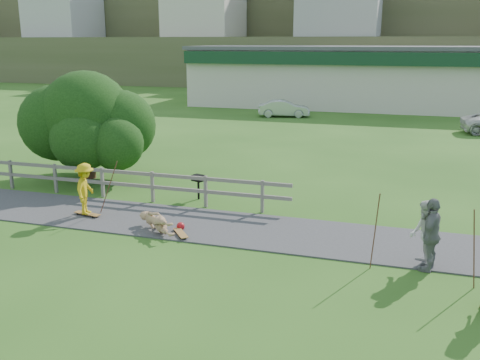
{
  "coord_description": "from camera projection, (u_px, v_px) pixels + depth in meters",
  "views": [
    {
      "loc": [
        6.38,
        -13.02,
        5.51
      ],
      "look_at": [
        1.64,
        2.0,
        1.41
      ],
      "focal_mm": 40.0,
      "sensor_mm": 36.0,
      "label": 1
    }
  ],
  "objects": [
    {
      "name": "ground",
      "position": [
        164.0,
        240.0,
        15.26
      ],
      "size": [
        260.0,
        260.0,
        0.0
      ],
      "primitive_type": "plane",
      "color": "#275317",
      "rests_on": "ground"
    },
    {
      "name": "path",
      "position": [
        185.0,
        223.0,
        16.64
      ],
      "size": [
        34.0,
        3.0,
        0.04
      ],
      "primitive_type": "cube",
      "color": "#323234",
      "rests_on": "ground"
    },
    {
      "name": "fence",
      "position": [
        87.0,
        177.0,
        19.47
      ],
      "size": [
        15.05,
        0.1,
        1.1
      ],
      "color": "#66625A",
      "rests_on": "ground"
    },
    {
      "name": "strip_mall",
      "position": [
        382.0,
        76.0,
        45.69
      ],
      "size": [
        32.5,
        10.75,
        5.1
      ],
      "color": "beige",
      "rests_on": "ground"
    },
    {
      "name": "skater_rider",
      "position": [
        86.0,
        192.0,
        17.1
      ],
      "size": [
        0.87,
        1.2,
        1.67
      ],
      "primitive_type": "imported",
      "rotation": [
        0.0,
        0.0,
        1.83
      ],
      "color": "gold",
      "rests_on": "ground"
    },
    {
      "name": "skater_fallen",
      "position": [
        157.0,
        222.0,
        15.82
      ],
      "size": [
        1.36,
        1.61,
        0.62
      ],
      "primitive_type": "imported",
      "rotation": [
        0.0,
        0.0,
        0.92
      ],
      "color": "tan",
      "rests_on": "ground"
    },
    {
      "name": "spectator_a",
      "position": [
        424.0,
        234.0,
        13.25
      ],
      "size": [
        0.77,
        0.93,
        1.72
      ],
      "primitive_type": "imported",
      "rotation": [
        0.0,
        0.0,
        4.87
      ],
      "color": "beige",
      "rests_on": "ground"
    },
    {
      "name": "spectator_b",
      "position": [
        431.0,
        235.0,
        13.04
      ],
      "size": [
        0.75,
        1.17,
        1.86
      ],
      "primitive_type": "imported",
      "rotation": [
        0.0,
        0.0,
        4.42
      ],
      "color": "slate",
      "rests_on": "ground"
    },
    {
      "name": "car_silver",
      "position": [
        284.0,
        108.0,
        39.95
      ],
      "size": [
        4.0,
        2.12,
        1.25
      ],
      "primitive_type": "imported",
      "rotation": [
        0.0,
        0.0,
        1.79
      ],
      "color": "#B3B6BB",
      "rests_on": "ground"
    },
    {
      "name": "tree",
      "position": [
        88.0,
        137.0,
        21.78
      ],
      "size": [
        5.89,
        5.89,
        3.46
      ],
      "primitive_type": null,
      "color": "black",
      "rests_on": "ground"
    },
    {
      "name": "bbq",
      "position": [
        198.0,
        187.0,
        19.12
      ],
      "size": [
        0.49,
        0.43,
        0.89
      ],
      "primitive_type": null,
      "rotation": [
        0.0,
        0.0,
        -0.33
      ],
      "color": "black",
      "rests_on": "ground"
    },
    {
      "name": "longboard_rider",
      "position": [
        87.0,
        215.0,
        17.29
      ],
      "size": [
        0.99,
        0.41,
        0.11
      ],
      "primitive_type": null,
      "rotation": [
        0.0,
        0.0,
        -0.19
      ],
      "color": "olive",
      "rests_on": "ground"
    },
    {
      "name": "longboard_fallen",
      "position": [
        181.0,
        234.0,
        15.56
      ],
      "size": [
        0.75,
        0.85,
        0.1
      ],
      "primitive_type": null,
      "rotation": [
        0.0,
        0.0,
        -0.89
      ],
      "color": "olive",
      "rests_on": "ground"
    },
    {
      "name": "helmet",
      "position": [
        181.0,
        226.0,
        16.01
      ],
      "size": [
        0.25,
        0.25,
        0.25
      ],
      "primitive_type": "sphere",
      "color": "#A81318",
      "rests_on": "ground"
    },
    {
      "name": "pole_rider",
      "position": [
        108.0,
        186.0,
        17.25
      ],
      "size": [
        0.03,
        0.03,
        1.96
      ],
      "primitive_type": "cylinder",
      "color": "#563022",
      "rests_on": "ground"
    },
    {
      "name": "pole_spec_left",
      "position": [
        375.0,
        232.0,
        13.1
      ],
      "size": [
        0.03,
        0.03,
        1.96
      ],
      "primitive_type": "cylinder",
      "color": "#563022",
      "rests_on": "ground"
    },
    {
      "name": "pole_spec_right",
      "position": [
        474.0,
        249.0,
        12.08
      ],
      "size": [
        0.03,
        0.03,
        1.89
      ],
      "primitive_type": "cylinder",
      "color": "#563022",
      "rests_on": "ground"
    }
  ]
}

